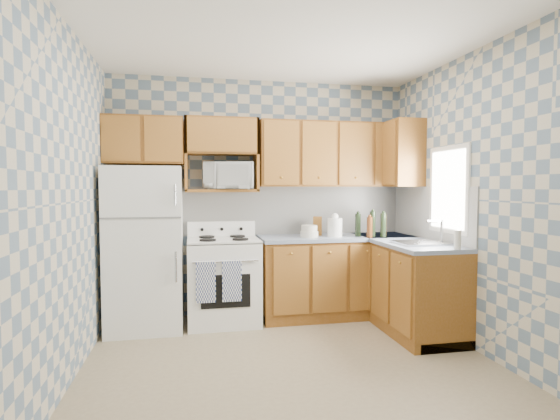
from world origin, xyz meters
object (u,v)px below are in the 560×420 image
Objects in this scene: microwave at (230,176)px; refrigerator at (145,248)px; electric_kettle at (335,227)px; stove_body at (224,282)px.

refrigerator is at bearing -159.05° from microwave.
electric_kettle is (1.15, -0.21, -0.57)m from microwave.
microwave reaches higher than electric_kettle.
microwave is 1.30m from electric_kettle.
microwave reaches higher than stove_body.
microwave is (0.09, 0.14, 1.15)m from stove_body.
electric_kettle is (2.04, -0.05, 0.18)m from refrigerator.
stove_body is at bearing 176.73° from electric_kettle.
stove_body is 1.68× the size of microwave.
refrigerator is 8.11× the size of electric_kettle.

